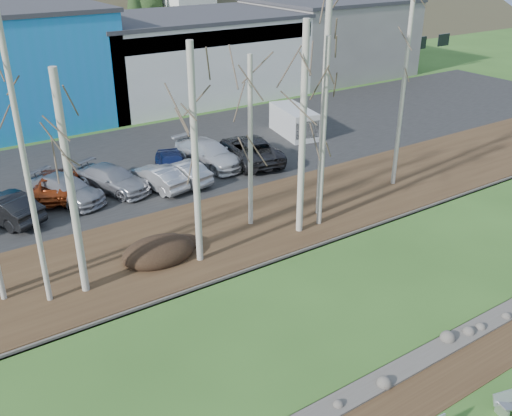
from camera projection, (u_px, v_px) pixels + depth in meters
dirt_strip at (411, 398)px, 17.18m from camera, size 80.00×1.80×0.03m
near_bank_rocks at (387, 379)px, 17.93m from camera, size 80.00×0.80×0.50m
river at (306, 314)px, 21.01m from camera, size 80.00×8.00×0.90m
far_bank_rocks at (245, 266)px, 24.08m from camera, size 80.00×0.80×0.46m
far_bank at (208, 235)px, 26.45m from camera, size 80.00×7.00×0.15m
parking_lot at (121, 167)px, 34.32m from camera, size 80.00×14.00×0.14m
building_white at (187, 55)px, 49.44m from camera, size 18.36×12.24×6.80m
building_grey at (328, 36)px, 57.43m from camera, size 14.28×12.24×7.30m
dirt_mound at (159, 251)px, 24.36m from camera, size 3.24×2.29×0.64m
birch_2 at (71, 188)px, 20.39m from camera, size 0.29×0.29×8.62m
birch_3 at (25, 166)px, 19.32m from camera, size 0.20×0.20×10.80m
birch_4 at (195, 159)px, 22.40m from camera, size 0.28×0.28×9.10m
birch_5 at (250, 144)px, 25.71m from camera, size 0.22×0.22×8.00m
birch_6 at (323, 136)px, 25.57m from camera, size 0.23×0.23×8.74m
birch_7 at (303, 133)px, 24.74m from camera, size 0.30×0.30×9.53m
birch_8 at (324, 106)px, 26.14m from camera, size 0.29×0.29×10.87m
birch_9 at (406, 67)px, 29.19m from camera, size 0.23×0.23×12.85m
car_1 at (3, 207)px, 27.35m from camera, size 3.25×4.67×1.46m
car_2 at (57, 183)px, 30.25m from camera, size 4.03×5.15×1.30m
car_3 at (112, 179)px, 30.72m from camera, size 3.56×4.99×1.34m
car_4 at (172, 166)px, 32.33m from camera, size 3.08×4.66×1.47m
car_5 at (182, 172)px, 31.78m from camera, size 2.12×4.06×1.27m
car_6 at (250, 149)px, 34.78m from camera, size 3.58×5.99×1.56m
car_7 at (209, 154)px, 34.16m from camera, size 2.90×5.39×1.48m
car_8 at (158, 177)px, 31.04m from camera, size 2.12×4.06×1.27m
car_9 at (66, 189)px, 29.46m from camera, size 3.56×4.99×1.34m
van_white at (295, 122)px, 39.34m from camera, size 2.65×4.60×1.89m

